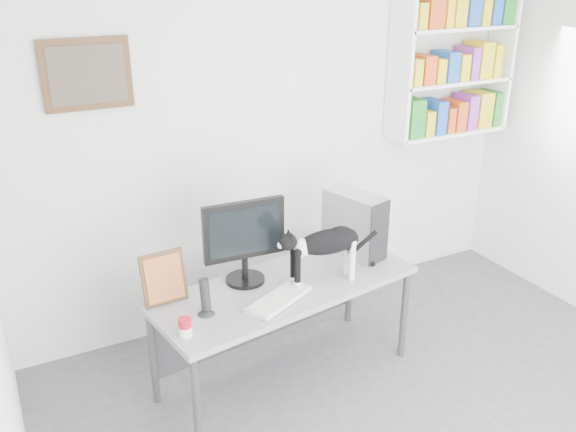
{
  "coord_description": "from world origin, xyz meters",
  "views": [
    {
      "loc": [
        -1.92,
        -1.79,
        2.52
      ],
      "look_at": [
        -0.19,
        1.53,
        0.94
      ],
      "focal_mm": 38.0,
      "sensor_mm": 36.0,
      "label": 1
    }
  ],
  "objects_px": {
    "desk": "(286,332)",
    "cat": "(325,255)",
    "monitor": "(244,241)",
    "leaning_print": "(164,277)",
    "keyboard": "(279,299)",
    "pc_tower": "(354,224)",
    "soup_can": "(185,327)",
    "bookshelf": "(453,55)",
    "speaker": "(205,296)"
  },
  "relations": [
    {
      "from": "monitor",
      "to": "cat",
      "type": "distance_m",
      "value": 0.5
    },
    {
      "from": "pc_tower",
      "to": "cat",
      "type": "height_order",
      "value": "pc_tower"
    },
    {
      "from": "keyboard",
      "to": "pc_tower",
      "type": "bearing_deg",
      "value": -0.52
    },
    {
      "from": "leaning_print",
      "to": "soup_can",
      "type": "xyz_separation_m",
      "value": [
        -0.01,
        -0.39,
        -0.11
      ]
    },
    {
      "from": "pc_tower",
      "to": "soup_can",
      "type": "distance_m",
      "value": 1.41
    },
    {
      "from": "desk",
      "to": "soup_can",
      "type": "height_order",
      "value": "soup_can"
    },
    {
      "from": "pc_tower",
      "to": "speaker",
      "type": "xyz_separation_m",
      "value": [
        -1.16,
        -0.28,
        -0.1
      ]
    },
    {
      "from": "pc_tower",
      "to": "leaning_print",
      "type": "relative_size",
      "value": 1.34
    },
    {
      "from": "keyboard",
      "to": "pc_tower",
      "type": "relative_size",
      "value": 1.03
    },
    {
      "from": "bookshelf",
      "to": "speaker",
      "type": "height_order",
      "value": "bookshelf"
    },
    {
      "from": "bookshelf",
      "to": "soup_can",
      "type": "bearing_deg",
      "value": -158.92
    },
    {
      "from": "speaker",
      "to": "leaning_print",
      "type": "relative_size",
      "value": 0.71
    },
    {
      "from": "soup_can",
      "to": "cat",
      "type": "xyz_separation_m",
      "value": [
        0.95,
        0.16,
        0.13
      ]
    },
    {
      "from": "bookshelf",
      "to": "leaning_print",
      "type": "height_order",
      "value": "bookshelf"
    },
    {
      "from": "keyboard",
      "to": "soup_can",
      "type": "bearing_deg",
      "value": 162.4
    },
    {
      "from": "keyboard",
      "to": "leaning_print",
      "type": "height_order",
      "value": "leaning_print"
    },
    {
      "from": "leaning_print",
      "to": "cat",
      "type": "xyz_separation_m",
      "value": [
        0.94,
        -0.23,
        0.02
      ]
    },
    {
      "from": "monitor",
      "to": "speaker",
      "type": "xyz_separation_m",
      "value": [
        -0.35,
        -0.25,
        -0.16
      ]
    },
    {
      "from": "bookshelf",
      "to": "monitor",
      "type": "height_order",
      "value": "bookshelf"
    },
    {
      "from": "pc_tower",
      "to": "leaning_print",
      "type": "xyz_separation_m",
      "value": [
        -1.32,
        -0.03,
        -0.05
      ]
    },
    {
      "from": "speaker",
      "to": "soup_can",
      "type": "height_order",
      "value": "speaker"
    },
    {
      "from": "speaker",
      "to": "soup_can",
      "type": "bearing_deg",
      "value": -138.38
    },
    {
      "from": "pc_tower",
      "to": "monitor",
      "type": "bearing_deg",
      "value": 167.25
    },
    {
      "from": "soup_can",
      "to": "cat",
      "type": "bearing_deg",
      "value": 9.69
    },
    {
      "from": "desk",
      "to": "monitor",
      "type": "distance_m",
      "value": 0.67
    },
    {
      "from": "bookshelf",
      "to": "pc_tower",
      "type": "distance_m",
      "value": 1.64
    },
    {
      "from": "keyboard",
      "to": "speaker",
      "type": "distance_m",
      "value": 0.44
    },
    {
      "from": "keyboard",
      "to": "leaning_print",
      "type": "bearing_deg",
      "value": 126.51
    },
    {
      "from": "desk",
      "to": "cat",
      "type": "distance_m",
      "value": 0.58
    },
    {
      "from": "speaker",
      "to": "keyboard",
      "type": "bearing_deg",
      "value": -8.96
    },
    {
      "from": "speaker",
      "to": "soup_can",
      "type": "relative_size",
      "value": 2.18
    },
    {
      "from": "desk",
      "to": "leaning_print",
      "type": "height_order",
      "value": "leaning_print"
    },
    {
      "from": "bookshelf",
      "to": "monitor",
      "type": "relative_size",
      "value": 2.29
    },
    {
      "from": "keyboard",
      "to": "soup_can",
      "type": "distance_m",
      "value": 0.6
    },
    {
      "from": "soup_can",
      "to": "monitor",
      "type": "bearing_deg",
      "value": 37.5
    },
    {
      "from": "monitor",
      "to": "speaker",
      "type": "height_order",
      "value": "monitor"
    },
    {
      "from": "desk",
      "to": "leaning_print",
      "type": "bearing_deg",
      "value": 159.75
    },
    {
      "from": "pc_tower",
      "to": "speaker",
      "type": "bearing_deg",
      "value": 178.63
    },
    {
      "from": "monitor",
      "to": "cat",
      "type": "bearing_deg",
      "value": -25.11
    },
    {
      "from": "desk",
      "to": "leaning_print",
      "type": "distance_m",
      "value": 0.88
    },
    {
      "from": "pc_tower",
      "to": "bookshelf",
      "type": "bearing_deg",
      "value": 9.71
    },
    {
      "from": "monitor",
      "to": "cat",
      "type": "xyz_separation_m",
      "value": [
        0.43,
        -0.24,
        -0.09
      ]
    },
    {
      "from": "cat",
      "to": "pc_tower",
      "type": "bearing_deg",
      "value": 40.9
    },
    {
      "from": "soup_can",
      "to": "cat",
      "type": "height_order",
      "value": "cat"
    },
    {
      "from": "cat",
      "to": "bookshelf",
      "type": "bearing_deg",
      "value": 33.14
    },
    {
      "from": "monitor",
      "to": "cat",
      "type": "height_order",
      "value": "monitor"
    },
    {
      "from": "bookshelf",
      "to": "soup_can",
      "type": "xyz_separation_m",
      "value": [
        -2.55,
        -0.98,
        -1.11
      ]
    },
    {
      "from": "leaning_print",
      "to": "soup_can",
      "type": "bearing_deg",
      "value": -94.54
    },
    {
      "from": "monitor",
      "to": "keyboard",
      "type": "relative_size",
      "value": 1.23
    },
    {
      "from": "bookshelf",
      "to": "pc_tower",
      "type": "height_order",
      "value": "bookshelf"
    }
  ]
}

